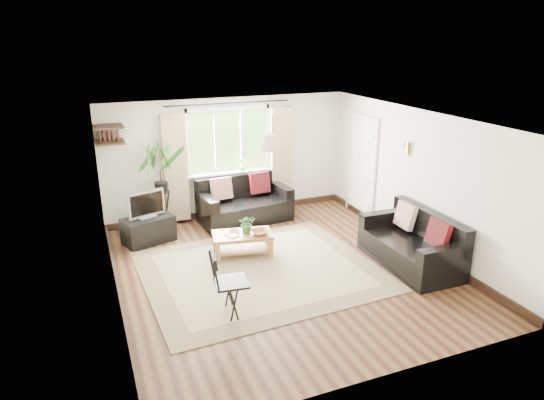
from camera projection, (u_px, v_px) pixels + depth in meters
name	position (u px, v px, depth m)	size (l,w,h in m)	color
floor	(281.00, 270.00, 7.73)	(5.50, 5.50, 0.00)	black
ceiling	(282.00, 120.00, 6.95)	(5.50, 5.50, 0.00)	white
wall_back	(229.00, 158.00, 9.75)	(5.00, 0.02, 2.40)	beige
wall_front	(387.00, 280.00, 4.92)	(5.00, 0.02, 2.40)	beige
wall_left	(109.00, 221.00, 6.46)	(0.02, 5.50, 2.40)	beige
wall_right	(417.00, 181.00, 8.22)	(0.02, 5.50, 2.40)	beige
rug	(260.00, 270.00, 7.68)	(3.57, 3.06, 0.02)	beige
window	(229.00, 141.00, 9.60)	(2.50, 0.16, 2.16)	white
door	(362.00, 168.00, 9.76)	(0.06, 0.96, 2.06)	silver
corner_shelf	(109.00, 134.00, 8.51)	(0.50, 0.50, 0.34)	black
pendant_lamp	(272.00, 138.00, 7.41)	(0.36, 0.36, 0.54)	beige
wall_sconce	(406.00, 146.00, 8.28)	(0.12, 0.12, 0.28)	beige
sofa_back	(245.00, 201.00, 9.62)	(1.78, 0.89, 0.84)	black
sofa_right	(411.00, 241.00, 7.77)	(0.88, 1.77, 0.83)	black
coffee_table	(243.00, 245.00, 8.16)	(0.99, 0.54, 0.40)	brown
table_plant	(247.00, 223.00, 8.10)	(0.28, 0.24, 0.31)	#2F5E25
bowl	(260.00, 232.00, 8.05)	(0.30, 0.30, 0.07)	brown
book_a	(228.00, 236.00, 7.96)	(0.16, 0.22, 0.02)	white
book_b	(230.00, 231.00, 8.15)	(0.15, 0.20, 0.02)	#542621
tv_stand	(149.00, 230.00, 8.69)	(0.87, 0.49, 0.47)	black
tv	(146.00, 204.00, 8.53)	(0.67, 0.22, 0.52)	#A5A5AA
palm_stand	(162.00, 188.00, 9.02)	(0.65, 0.65, 1.68)	black
folding_chair	(231.00, 283.00, 6.37)	(0.47, 0.47, 0.91)	black
sill_plant	(242.00, 164.00, 9.78)	(0.14, 0.10, 0.27)	#2D6023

